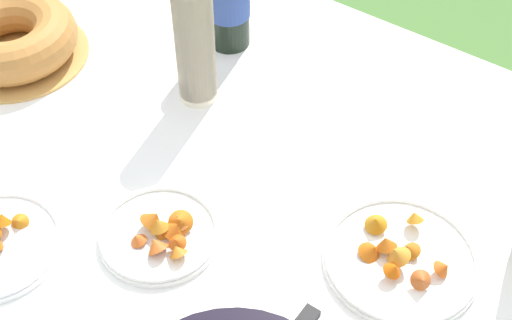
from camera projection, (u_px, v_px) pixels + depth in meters
name	position (u px, v px, depth m)	size (l,w,h in m)	color
garden_table	(177.00, 201.00, 1.26)	(1.47, 1.19, 0.73)	#A87A47
tablecloth	(175.00, 181.00, 1.22)	(1.48, 1.20, 0.10)	white
bundt_cake	(12.00, 38.00, 1.40)	(0.29, 0.29, 0.09)	tan
cup_stack	(195.00, 43.00, 1.26)	(0.07, 0.07, 0.25)	beige
snack_plate_near	(161.00, 232.00, 1.11)	(0.19, 0.19, 0.06)	white
snack_plate_left	(400.00, 257.00, 1.08)	(0.24, 0.24, 0.06)	white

